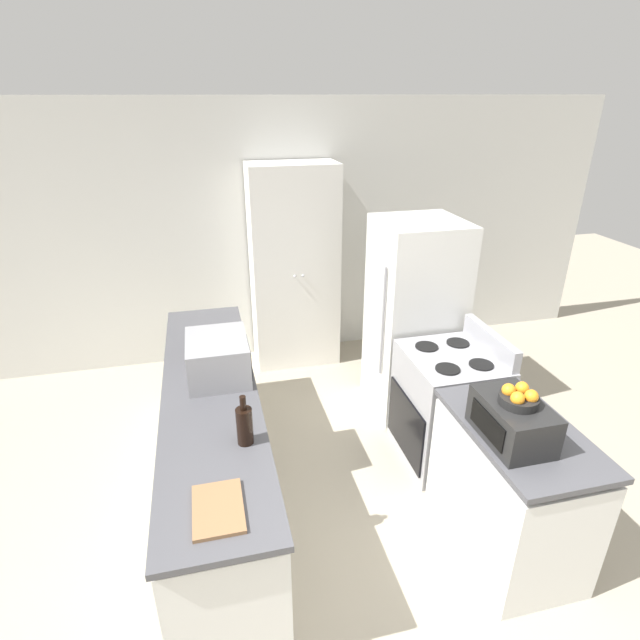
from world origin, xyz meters
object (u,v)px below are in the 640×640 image
object	(u,v)px
toaster_oven	(512,420)
refrigerator	(414,318)
fruit_bowl	(519,397)
wine_bottle	(245,425)
pantry_cabinet	(294,268)
microwave	(218,358)
stove	(447,406)

from	to	relation	value
toaster_oven	refrigerator	bearing A→B (deg)	84.52
fruit_bowl	wine_bottle	bearing A→B (deg)	167.30
pantry_cabinet	microwave	xyz separation A→B (m)	(-0.84, -1.70, 0.00)
refrigerator	wine_bottle	distance (m)	2.09
pantry_cabinet	stove	xyz separation A→B (m)	(0.82, -1.82, -0.57)
fruit_bowl	refrigerator	bearing A→B (deg)	84.67
pantry_cabinet	stove	bearing A→B (deg)	-65.76
stove	fruit_bowl	bearing A→B (deg)	-98.45
refrigerator	fruit_bowl	xyz separation A→B (m)	(-0.16, -1.69, 0.31)
pantry_cabinet	microwave	bearing A→B (deg)	-116.24
stove	wine_bottle	bearing A→B (deg)	-158.03
stove	fruit_bowl	distance (m)	1.19
wine_bottle	pantry_cabinet	bearing A→B (deg)	73.13
refrigerator	fruit_bowl	size ratio (longest dim) A/B	8.24
microwave	fruit_bowl	world-z (taller)	fruit_bowl
microwave	stove	bearing A→B (deg)	-3.90
stove	pantry_cabinet	bearing A→B (deg)	114.24
refrigerator	toaster_oven	world-z (taller)	refrigerator
stove	wine_bottle	world-z (taller)	wine_bottle
stove	refrigerator	xyz separation A→B (m)	(0.02, 0.74, 0.40)
microwave	toaster_oven	size ratio (longest dim) A/B	1.05
refrigerator	fruit_bowl	distance (m)	1.73
wine_bottle	stove	bearing A→B (deg)	21.97
pantry_cabinet	toaster_oven	distance (m)	2.83
refrigerator	microwave	size ratio (longest dim) A/B	3.58
microwave	toaster_oven	world-z (taller)	microwave
stove	refrigerator	world-z (taller)	refrigerator
refrigerator	toaster_oven	size ratio (longest dim) A/B	3.76
wine_bottle	toaster_oven	world-z (taller)	wine_bottle
refrigerator	toaster_oven	bearing A→B (deg)	-95.48
pantry_cabinet	toaster_oven	bearing A→B (deg)	-76.24
pantry_cabinet	microwave	distance (m)	1.90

